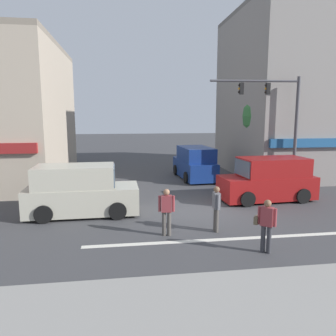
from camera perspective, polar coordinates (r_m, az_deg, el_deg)
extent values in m
plane|color=#3D3D3F|center=(14.67, 4.66, -7.35)|extent=(120.00, 120.00, 0.00)
cube|color=silver|center=(11.47, 8.61, -12.24)|extent=(9.00, 0.24, 0.01)
cube|color=gray|center=(7.34, 21.10, -25.45)|extent=(40.00, 5.00, 0.16)
cube|color=gray|center=(26.10, 23.97, 11.36)|extent=(11.48, 9.63, 11.00)
cube|color=#635F5B|center=(26.98, 24.83, 23.41)|extent=(11.48, 9.63, 0.30)
cylinder|color=#4C3823|center=(22.59, 17.81, 1.38)|extent=(0.32, 0.32, 2.53)
sphere|color=#337038|center=(22.40, 18.17, 8.55)|extent=(4.15, 4.15, 4.15)
cylinder|color=brown|center=(18.72, -23.85, 7.34)|extent=(0.22, 0.22, 7.63)
cube|color=#473828|center=(18.96, -24.56, 17.68)|extent=(1.40, 0.12, 0.10)
cylinder|color=brown|center=(22.66, 19.15, 8.17)|extent=(0.22, 0.22, 7.91)
cube|color=#473828|center=(22.90, 19.64, 17.08)|extent=(1.40, 0.12, 0.10)
cylinder|color=#47474C|center=(19.31, 21.33, 5.41)|extent=(0.18, 0.18, 6.20)
cylinder|color=#47474C|center=(18.45, 14.91, 14.44)|extent=(4.80, 0.44, 0.12)
cube|color=black|center=(18.66, 17.00, 13.06)|extent=(0.22, 0.25, 0.60)
sphere|color=black|center=(18.64, 16.67, 13.64)|extent=(0.12, 0.12, 0.12)
sphere|color=orange|center=(18.62, 16.65, 13.08)|extent=(0.12, 0.12, 0.12)
sphere|color=black|center=(18.61, 16.62, 12.53)|extent=(0.12, 0.12, 0.12)
cube|color=black|center=(18.20, 12.65, 13.34)|extent=(0.22, 0.25, 0.60)
sphere|color=black|center=(18.18, 12.30, 13.93)|extent=(0.12, 0.12, 0.12)
sphere|color=orange|center=(18.17, 12.28, 13.36)|extent=(0.12, 0.12, 0.12)
sphere|color=black|center=(18.16, 12.26, 12.80)|extent=(0.12, 0.12, 0.12)
cube|color=navy|center=(21.76, 4.59, -0.08)|extent=(2.15, 4.71, 1.10)
cube|color=navy|center=(21.34, 4.85, 2.44)|extent=(2.01, 3.31, 0.90)
cube|color=#475666|center=(22.88, 3.68, 2.91)|extent=(1.66, 0.17, 0.76)
cylinder|color=black|center=(22.94, 1.36, -0.34)|extent=(0.25, 0.73, 0.72)
cylinder|color=black|center=(23.43, 5.75, -0.18)|extent=(0.25, 0.73, 0.72)
cylinder|color=black|center=(20.22, 3.23, -1.66)|extent=(0.25, 0.73, 0.72)
cylinder|color=black|center=(20.77, 8.13, -1.45)|extent=(0.25, 0.73, 0.72)
cube|color=maroon|center=(16.87, 16.76, -3.19)|extent=(4.72, 2.15, 1.10)
cube|color=maroon|center=(16.84, 17.81, 0.20)|extent=(3.32, 2.02, 0.90)
cube|color=#475666|center=(16.10, 12.80, 0.01)|extent=(0.17, 1.66, 0.76)
cylinder|color=black|center=(15.50, 13.70, -5.30)|extent=(0.73, 0.25, 0.72)
cylinder|color=black|center=(17.13, 11.03, -3.82)|extent=(0.73, 0.25, 0.72)
cylinder|color=black|center=(16.92, 22.46, -4.52)|extent=(0.73, 0.25, 0.72)
cylinder|color=black|center=(18.42, 19.24, -3.25)|extent=(0.73, 0.25, 0.72)
cube|color=#B7B29E|center=(14.30, -14.57, -5.31)|extent=(4.63, 1.92, 1.10)
cube|color=#B7B29E|center=(14.12, -15.94, -1.40)|extent=(3.23, 1.85, 0.90)
cube|color=#475666|center=(14.02, -9.36, -1.24)|extent=(0.09, 1.66, 0.76)
cylinder|color=black|center=(15.20, -8.82, -5.43)|extent=(0.72, 0.21, 0.72)
cylinder|color=black|center=(13.42, -8.76, -7.41)|extent=(0.72, 0.21, 0.72)
cylinder|color=black|center=(15.46, -19.50, -5.61)|extent=(0.72, 0.21, 0.72)
cylinder|color=black|center=(13.72, -20.86, -7.56)|extent=(0.72, 0.21, 0.72)
cylinder|color=#333338|center=(10.64, 17.17, -11.84)|extent=(0.14, 0.14, 0.86)
cylinder|color=#333338|center=(10.68, 16.21, -11.72)|extent=(0.14, 0.14, 0.86)
cube|color=maroon|center=(10.43, 16.87, -8.08)|extent=(0.42, 0.40, 0.58)
sphere|color=brown|center=(10.31, 16.98, -5.91)|extent=(0.22, 0.22, 0.22)
cylinder|color=maroon|center=(10.38, 18.18, -8.23)|extent=(0.09, 0.09, 0.56)
cylinder|color=maroon|center=(10.48, 15.59, -7.94)|extent=(0.09, 0.09, 0.56)
cube|color=brown|center=(10.59, 15.18, -8.73)|extent=(0.27, 0.29, 0.24)
cylinder|color=#4C4742|center=(11.59, -0.71, -9.66)|extent=(0.14, 0.14, 0.86)
cylinder|color=#4C4742|center=(11.59, 0.19, -9.66)|extent=(0.14, 0.14, 0.86)
cube|color=maroon|center=(11.37, -0.26, -6.23)|extent=(0.39, 0.27, 0.58)
sphere|color=#9E7051|center=(11.27, -0.26, -4.22)|extent=(0.22, 0.22, 0.22)
cylinder|color=maroon|center=(11.38, -1.48, -6.22)|extent=(0.09, 0.09, 0.56)
cylinder|color=maroon|center=(11.37, 0.96, -6.23)|extent=(0.09, 0.09, 0.56)
cylinder|color=#4C4742|center=(12.01, 8.46, -9.07)|extent=(0.14, 0.14, 0.86)
cylinder|color=#4C4742|center=(12.17, 8.24, -8.81)|extent=(0.14, 0.14, 0.86)
cube|color=slate|center=(11.89, 8.43, -5.64)|extent=(0.23, 0.37, 0.58)
sphere|color=brown|center=(11.79, 8.48, -3.71)|extent=(0.22, 0.22, 0.22)
cylinder|color=slate|center=(11.66, 8.73, -5.94)|extent=(0.09, 0.09, 0.56)
cylinder|color=slate|center=(12.11, 8.14, -5.35)|extent=(0.09, 0.09, 0.56)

